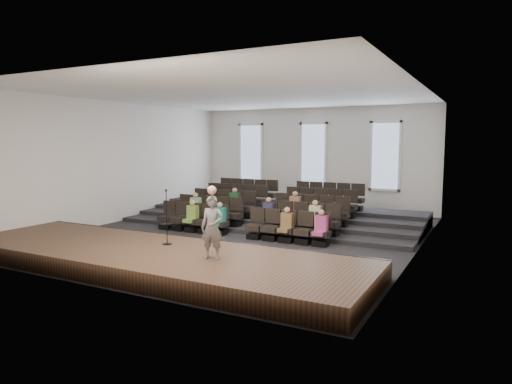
# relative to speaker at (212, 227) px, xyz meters

# --- Properties ---
(ground) EXTENTS (14.00, 14.00, 0.00)m
(ground) POSITION_rel_speaker_xyz_m (-1.97, 5.17, -1.28)
(ground) COLOR black
(ground) RESTS_ON ground
(ceiling) EXTENTS (12.00, 14.00, 0.02)m
(ceiling) POSITION_rel_speaker_xyz_m (-1.97, 5.17, 3.73)
(ceiling) COLOR white
(ceiling) RESTS_ON ground
(wall_back) EXTENTS (12.00, 0.04, 5.00)m
(wall_back) POSITION_rel_speaker_xyz_m (-1.97, 12.19, 1.22)
(wall_back) COLOR silver
(wall_back) RESTS_ON ground
(wall_front) EXTENTS (12.00, 0.04, 5.00)m
(wall_front) POSITION_rel_speaker_xyz_m (-1.97, -1.85, 1.22)
(wall_front) COLOR silver
(wall_front) RESTS_ON ground
(wall_left) EXTENTS (0.04, 14.00, 5.00)m
(wall_left) POSITION_rel_speaker_xyz_m (-7.99, 5.17, 1.22)
(wall_left) COLOR silver
(wall_left) RESTS_ON ground
(wall_right) EXTENTS (0.04, 14.00, 5.00)m
(wall_right) POSITION_rel_speaker_xyz_m (4.05, 5.17, 1.22)
(wall_right) COLOR silver
(wall_right) RESTS_ON ground
(stage) EXTENTS (11.80, 3.60, 0.50)m
(stage) POSITION_rel_speaker_xyz_m (-1.97, 0.07, -1.03)
(stage) COLOR #45311D
(stage) RESTS_ON ground
(stage_lip) EXTENTS (11.80, 0.06, 0.52)m
(stage_lip) POSITION_rel_speaker_xyz_m (-1.97, 1.84, -1.03)
(stage_lip) COLOR black
(stage_lip) RESTS_ON ground
(risers) EXTENTS (11.80, 4.80, 0.60)m
(risers) POSITION_rel_speaker_xyz_m (-1.97, 8.34, -1.08)
(risers) COLOR black
(risers) RESTS_ON ground
(seating_rows) EXTENTS (6.80, 4.70, 1.67)m
(seating_rows) POSITION_rel_speaker_xyz_m (-1.97, 6.71, -0.59)
(seating_rows) COLOR black
(seating_rows) RESTS_ON ground
(windows) EXTENTS (8.44, 0.10, 3.24)m
(windows) POSITION_rel_speaker_xyz_m (-1.97, 12.12, 1.42)
(windows) COLOR white
(windows) RESTS_ON wall_back
(audience) EXTENTS (6.05, 2.64, 1.10)m
(audience) POSITION_rel_speaker_xyz_m (-1.62, 5.39, -0.48)
(audience) COLOR #7CA542
(audience) RESTS_ON seating_rows
(speaker) EXTENTS (0.63, 0.49, 1.55)m
(speaker) POSITION_rel_speaker_xyz_m (0.00, 0.00, 0.00)
(speaker) COLOR slate
(speaker) RESTS_ON stage
(mic_stand) EXTENTS (0.26, 0.26, 1.55)m
(mic_stand) POSITION_rel_speaker_xyz_m (-1.98, 0.73, -0.32)
(mic_stand) COLOR black
(mic_stand) RESTS_ON stage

